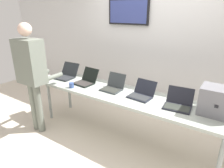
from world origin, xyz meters
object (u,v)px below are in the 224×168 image
Objects in this scene: workbench at (122,96)px; laptop_station_2 at (113,86)px; laptop_station_4 at (178,103)px; person at (31,69)px; laptop_station_1 at (86,80)px; coffee_mug at (71,85)px; laptop_station_3 at (142,93)px; laptop_station_0 at (66,74)px; equipment_box at (218,101)px.

laptop_station_2 is at bearing 165.00° from workbench.
laptop_station_2 reaches higher than laptop_station_4.
person is at bearing -153.67° from workbench.
coffee_mug is (-0.06, -0.29, -0.01)m from laptop_station_1.
laptop_station_3 is 0.99× the size of laptop_station_4.
laptop_station_4 is at bearing -1.35° from laptop_station_0.
workbench is 1.71× the size of person.
workbench is 36.31× the size of coffee_mug.
coffee_mug is at bearing 39.51° from person.
equipment_box is at bearing 15.57° from person.
person reaches higher than workbench.
laptop_station_4 is (-0.43, -0.05, -0.12)m from equipment_box.
person is (-1.05, -0.68, 0.27)m from laptop_station_2.
laptop_station_2 is 0.92× the size of laptop_station_3.
laptop_station_3 is (1.04, 0.02, -0.00)m from laptop_station_1.
workbench is 0.24m from laptop_station_2.
laptop_station_4 is at bearing 17.31° from person.
laptop_station_0 is at bearing 176.67° from workbench.
workbench is at bearing 26.33° from person.
person is at bearing -156.38° from laptop_station_3.
person reaches higher than equipment_box.
equipment_box is 1.11× the size of laptop_station_4.
laptop_station_3 is at bearing -0.71° from laptop_station_0.
equipment_box is 2.51m from laptop_station_0.
workbench is 0.85m from coffee_mug.
laptop_station_1 is (-0.75, 0.04, 0.10)m from workbench.
workbench is 0.82m from laptop_station_4.
coffee_mug is at bearing -101.56° from laptop_station_1.
equipment_box is 0.97m from laptop_station_3.
equipment_box is at bearing 0.86° from laptop_station_2.
workbench is at bearing -3.33° from laptop_station_0.
coffee_mug is (0.45, -0.32, -0.01)m from laptop_station_0.
laptop_station_1 is at bearing -178.88° from equipment_box.
laptop_station_0 is 1.55m from laptop_station_3.
laptop_station_4 is (1.02, -0.03, -0.00)m from laptop_station_2.
laptop_station_0 is 0.23× the size of person.
equipment_box is 4.84× the size of coffee_mug.
coffee_mug is at bearing -35.43° from laptop_station_0.
workbench is 8.43× the size of laptop_station_3.
laptop_station_3 is 0.53m from laptop_station_4.
laptop_station_1 reaches higher than laptop_station_4.
laptop_station_1 is at bearing 52.31° from person.
laptop_station_1 is at bearing -179.11° from laptop_station_3.
workbench is 8.34× the size of laptop_station_4.
person is (-0.51, -0.66, 0.27)m from laptop_station_1.
coffee_mug is (-0.60, -0.31, -0.01)m from laptop_station_2.
equipment_box is 0.45m from laptop_station_4.
laptop_station_0 reaches higher than laptop_station_3.
workbench is at bearing -178.29° from laptop_station_4.
laptop_station_1 is 4.59× the size of coffee_mug.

